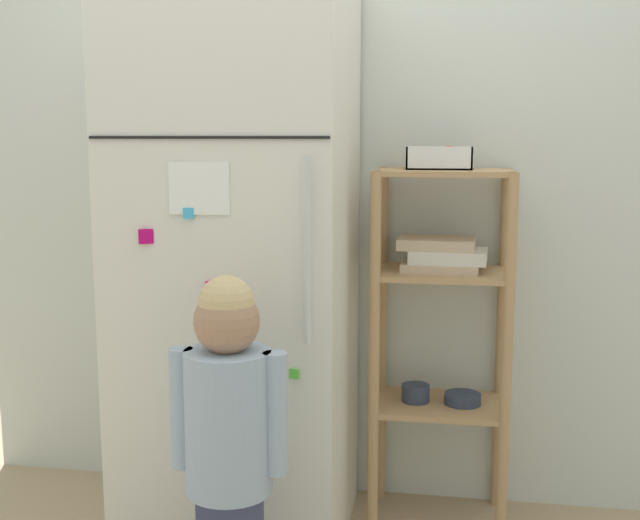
# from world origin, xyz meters

# --- Properties ---
(kitchen_wall_back) EXTENTS (2.79, 0.03, 2.34)m
(kitchen_wall_back) POSITION_xyz_m (0.00, 0.38, 1.17)
(kitchen_wall_back) COLOR silver
(kitchen_wall_back) RESTS_ON ground
(refrigerator) EXTENTS (0.71, 0.70, 1.84)m
(refrigerator) POSITION_xyz_m (-0.29, 0.02, 0.92)
(refrigerator) COLOR silver
(refrigerator) RESTS_ON ground
(child_standing) EXTENTS (0.32, 0.23, 0.98)m
(child_standing) POSITION_xyz_m (-0.17, -0.53, 0.59)
(child_standing) COLOR #3E4464
(child_standing) RESTS_ON ground
(pantry_shelf_unit) EXTENTS (0.46, 0.33, 1.22)m
(pantry_shelf_unit) POSITION_xyz_m (0.36, 0.19, 0.77)
(pantry_shelf_unit) COLOR tan
(pantry_shelf_unit) RESTS_ON ground
(fruit_bin) EXTENTS (0.21, 0.15, 0.08)m
(fruit_bin) POSITION_xyz_m (0.36, 0.20, 1.26)
(fruit_bin) COLOR white
(fruit_bin) RESTS_ON pantry_shelf_unit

